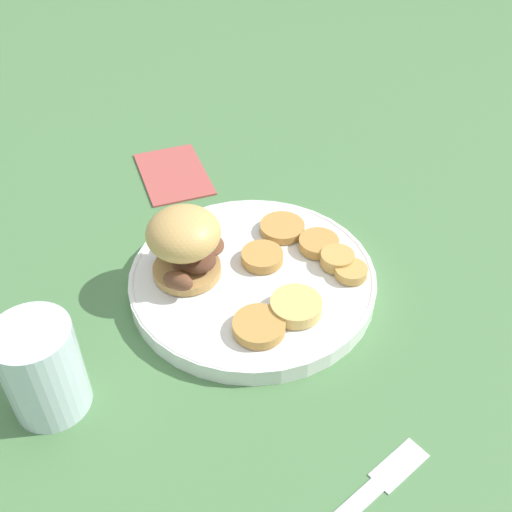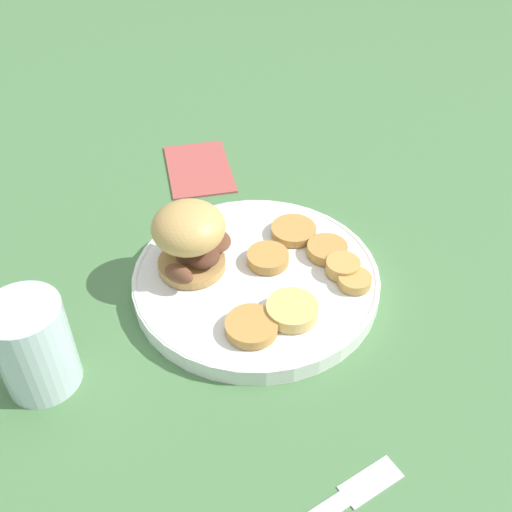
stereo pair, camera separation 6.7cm
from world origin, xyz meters
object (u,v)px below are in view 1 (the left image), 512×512
(dinner_plate, at_px, (256,279))
(sandwich, at_px, (189,242))
(fork, at_px, (363,503))
(drinking_glass, at_px, (47,369))

(dinner_plate, xyz_separation_m, sandwich, (0.00, 0.07, 0.05))
(sandwich, height_order, fork, sandwich)
(drinking_glass, bearing_deg, fork, -110.42)
(dinner_plate, xyz_separation_m, drinking_glass, (-0.16, 0.19, 0.04))
(dinner_plate, relative_size, drinking_glass, 2.79)
(dinner_plate, xyz_separation_m, fork, (-0.26, -0.09, -0.01))
(sandwich, xyz_separation_m, drinking_glass, (-0.16, 0.12, -0.02))
(dinner_plate, bearing_deg, fork, -161.50)
(dinner_plate, height_order, drinking_glass, drinking_glass)
(dinner_plate, distance_m, fork, 0.28)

